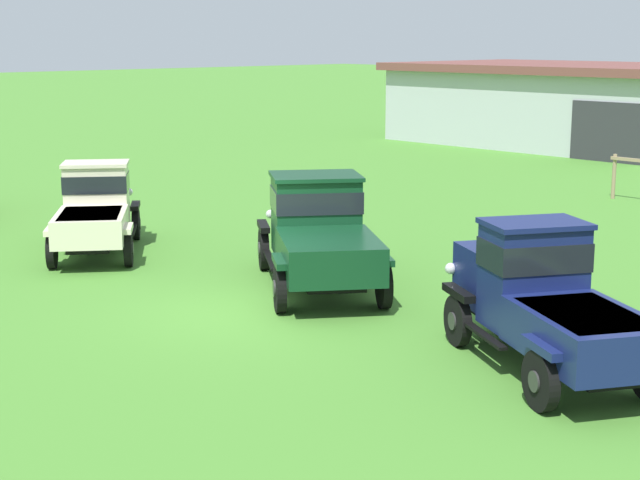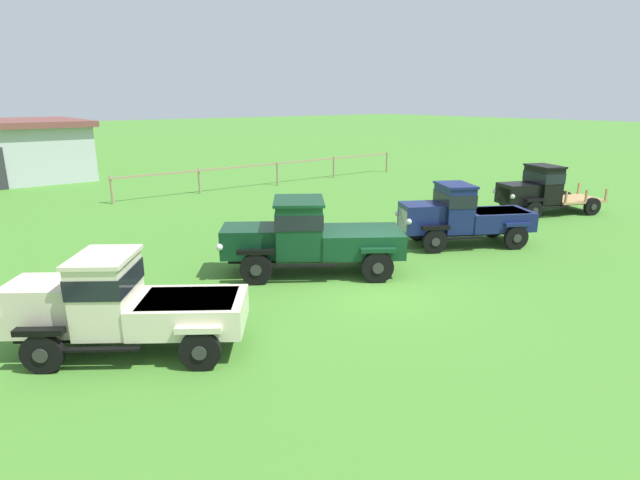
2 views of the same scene
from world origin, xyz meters
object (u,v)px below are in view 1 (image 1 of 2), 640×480
object	(u,v)px
farm_shed	(608,106)
vintage_truck_midrow_center	(318,230)
vintage_truck_second_in_line	(96,207)
vintage_truck_far_side	(542,298)

from	to	relation	value
farm_shed	vintage_truck_midrow_center	xyz separation A→B (m)	(9.65, -26.97, -0.74)
farm_shed	vintage_truck_second_in_line	world-z (taller)	farm_shed
vintage_truck_midrow_center	vintage_truck_far_side	bearing A→B (deg)	-8.79
vintage_truck_midrow_center	vintage_truck_second_in_line	bearing A→B (deg)	-165.18
vintage_truck_second_in_line	vintage_truck_midrow_center	distance (m)	6.14
vintage_truck_second_in_line	vintage_truck_far_side	distance (m)	11.92
vintage_truck_second_in_line	vintage_truck_far_side	size ratio (longest dim) A/B	0.97
vintage_truck_second_in_line	farm_shed	bearing A→B (deg)	97.43
farm_shed	vintage_truck_midrow_center	size ratio (longest dim) A/B	3.62
vintage_truck_second_in_line	vintage_truck_midrow_center	size ratio (longest dim) A/B	0.87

